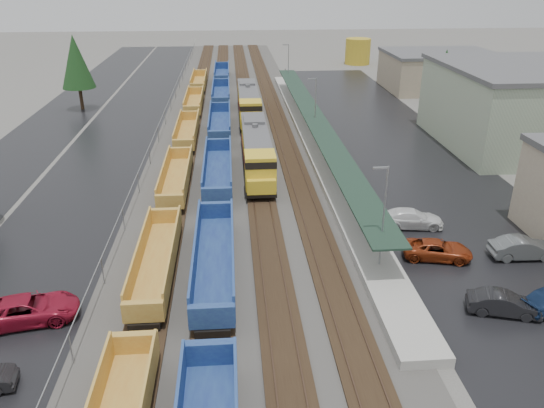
# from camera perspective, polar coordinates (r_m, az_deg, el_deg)

# --- Properties ---
(ballast_strip) EXTENTS (20.00, 160.00, 0.08)m
(ballast_strip) POSITION_cam_1_polar(r_m,az_deg,el_deg) (74.18, -3.99, 8.63)
(ballast_strip) COLOR #302D2B
(ballast_strip) RESTS_ON ground
(trackbed) EXTENTS (14.60, 160.00, 0.22)m
(trackbed) POSITION_cam_1_polar(r_m,az_deg,el_deg) (74.14, -3.99, 8.72)
(trackbed) COLOR black
(trackbed) RESTS_ON ground
(west_parking_lot) EXTENTS (10.00, 160.00, 0.02)m
(west_parking_lot) POSITION_cam_1_polar(r_m,az_deg,el_deg) (75.58, -15.55, 8.08)
(west_parking_lot) COLOR black
(west_parking_lot) RESTS_ON ground
(west_road) EXTENTS (9.00, 160.00, 0.02)m
(west_road) POSITION_cam_1_polar(r_m,az_deg,el_deg) (78.11, -22.82, 7.58)
(west_road) COLOR black
(west_road) RESTS_ON ground
(east_commuter_lot) EXTENTS (16.00, 100.00, 0.02)m
(east_commuter_lot) POSITION_cam_1_polar(r_m,az_deg,el_deg) (67.49, 12.60, 6.51)
(east_commuter_lot) COLOR black
(east_commuter_lot) RESTS_ON ground
(station_platform) EXTENTS (3.00, 80.00, 8.00)m
(station_platform) POSITION_cam_1_polar(r_m,az_deg,el_deg) (65.16, 4.57, 7.06)
(station_platform) COLOR #9E9B93
(station_platform) RESTS_ON ground
(chainlink_fence) EXTENTS (0.08, 160.04, 2.02)m
(chainlink_fence) POSITION_cam_1_polar(r_m,az_deg,el_deg) (72.81, -11.60, 9.19)
(chainlink_fence) COLOR gray
(chainlink_fence) RESTS_ON ground
(distant_hills) EXTENTS (301.00, 140.00, 25.20)m
(distant_hills) POSITION_cam_1_polar(r_m,az_deg,el_deg) (227.63, 7.38, 18.92)
(distant_hills) COLOR #4C5B47
(distant_hills) RESTS_ON ground
(tree_west_far) EXTENTS (4.84, 4.84, 11.00)m
(tree_west_far) POSITION_cam_1_polar(r_m,az_deg,el_deg) (85.49, -20.35, 14.17)
(tree_west_far) COLOR #332316
(tree_west_far) RESTS_ON ground
(tree_east) EXTENTS (4.40, 4.40, 10.00)m
(tree_east) POSITION_cam_1_polar(r_m,az_deg,el_deg) (76.31, 17.99, 12.95)
(tree_east) COLOR #332316
(tree_east) RESTS_ON ground
(locomotive_lead) EXTENTS (2.86, 18.87, 4.27)m
(locomotive_lead) POSITION_cam_1_polar(r_m,az_deg,el_deg) (55.50, -1.68, 5.77)
(locomotive_lead) COLOR black
(locomotive_lead) RESTS_ON ground
(locomotive_trail) EXTENTS (2.86, 18.87, 4.27)m
(locomotive_trail) POSITION_cam_1_polar(r_m,az_deg,el_deg) (75.71, -2.53, 10.75)
(locomotive_trail) COLOR black
(locomotive_trail) RESTS_ON ground
(well_string_yellow) EXTENTS (2.46, 108.79, 2.18)m
(well_string_yellow) POSITION_cam_1_polar(r_m,az_deg,el_deg) (52.12, -10.24, 2.76)
(well_string_yellow) COLOR #B98133
(well_string_yellow) RESTS_ON ground
(well_string_blue) EXTENTS (2.73, 120.75, 2.42)m
(well_string_blue) POSITION_cam_1_polar(r_m,az_deg,el_deg) (53.23, -5.82, 3.59)
(well_string_blue) COLOR navy
(well_string_blue) RESTS_ON ground
(storage_tank) EXTENTS (5.51, 5.51, 5.51)m
(storage_tank) POSITION_cam_1_polar(r_m,az_deg,el_deg) (123.74, 9.20, 15.90)
(storage_tank) COLOR gold
(storage_tank) RESTS_ON ground
(parked_car_west_c) EXTENTS (3.77, 6.33, 1.65)m
(parked_car_west_c) POSITION_cam_1_polar(r_m,az_deg,el_deg) (35.83, -24.77, -10.27)
(parked_car_west_c) COLOR maroon
(parked_car_west_c) RESTS_ON ground
(parked_car_east_a) EXTENTS (2.68, 4.61, 1.44)m
(parked_car_east_a) POSITION_cam_1_polar(r_m,az_deg,el_deg) (36.28, 23.65, -9.80)
(parked_car_east_a) COLOR black
(parked_car_east_a) RESTS_ON ground
(parked_car_east_b) EXTENTS (3.33, 5.38, 1.39)m
(parked_car_east_b) POSITION_cam_1_polar(r_m,az_deg,el_deg) (41.05, 17.36, -4.73)
(parked_car_east_b) COLOR maroon
(parked_car_east_b) RESTS_ON ground
(parked_car_east_c) EXTENTS (2.69, 5.45, 1.52)m
(parked_car_east_c) POSITION_cam_1_polar(r_m,az_deg,el_deg) (45.26, 14.74, -1.53)
(parked_car_east_c) COLOR silver
(parked_car_east_c) RESTS_ON ground
(parked_car_east_e) EXTENTS (1.84, 4.89, 1.59)m
(parked_car_east_e) POSITION_cam_1_polar(r_m,az_deg,el_deg) (43.35, 25.38, -4.33)
(parked_car_east_e) COLOR #525657
(parked_car_east_e) RESTS_ON ground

